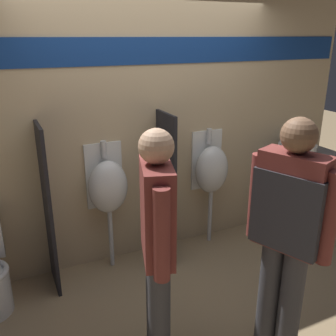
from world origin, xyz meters
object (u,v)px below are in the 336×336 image
at_px(sink_basin, 297,149).
at_px(urinal_far, 211,169).
at_px(person_in_vest, 288,225).
at_px(cell_phone, 290,161).
at_px(urinal_near_counter, 108,187).
at_px(person_with_lanyard, 157,241).

xyz_separation_m(sink_basin, urinal_far, (-1.09, 0.09, -0.11)).
bearing_deg(urinal_far, person_in_vest, -102.49).
xyz_separation_m(cell_phone, person_in_vest, (-1.20, -1.28, 0.11)).
relative_size(cell_phone, urinal_near_counter, 0.11).
height_order(urinal_near_counter, person_in_vest, person_in_vest).
bearing_deg(sink_basin, cell_phone, -146.03).
bearing_deg(urinal_far, urinal_near_counter, 180.00).
bearing_deg(sink_basin, person_with_lanyard, -153.14).
bearing_deg(person_with_lanyard, person_in_vest, -93.12).
distance_m(urinal_near_counter, person_in_vest, 1.73).
bearing_deg(urinal_far, cell_phone, -16.02).
distance_m(cell_phone, urinal_far, 0.89).
distance_m(cell_phone, person_in_vest, 1.76).
relative_size(cell_phone, urinal_far, 0.11).
height_order(cell_phone, urinal_near_counter, urinal_near_counter).
height_order(sink_basin, urinal_near_counter, urinal_near_counter).
height_order(sink_basin, urinal_far, urinal_far).
bearing_deg(urinal_near_counter, cell_phone, -7.04).
xyz_separation_m(cell_phone, person_with_lanyard, (-2.02, -0.98, 0.03)).
height_order(cell_phone, urinal_far, urinal_far).
height_order(cell_phone, person_in_vest, person_in_vest).
bearing_deg(person_with_lanyard, sink_basin, -46.06).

